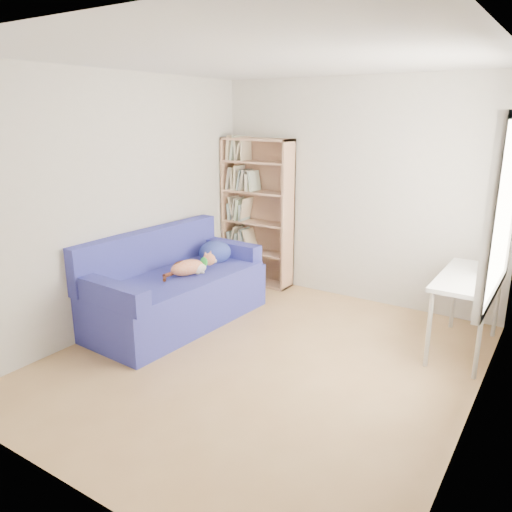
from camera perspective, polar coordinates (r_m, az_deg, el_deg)
The scene contains 6 objects.
ground at distance 4.68m, azimuth 0.92°, elevation -11.86°, with size 4.00×4.00×0.00m, color #AC814D.
room_shell at distance 4.15m, azimuth 2.45°, elevation 8.35°, with size 3.54×4.04×2.62m.
sofa at distance 5.46m, azimuth -9.26°, elevation -3.69°, with size 1.05×2.04×0.98m.
bookshelf at distance 6.50m, azimuth 0.15°, elevation 4.31°, with size 0.95×0.29×1.89m.
desk at distance 5.01m, azimuth 23.16°, elevation -2.99°, with size 0.51×1.11×0.75m.
pen_cup at distance 5.10m, azimuth 24.52°, elevation -1.15°, with size 0.09×0.09×0.17m.
Camera 1 is at (2.18, -3.52, 2.19)m, focal length 35.00 mm.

